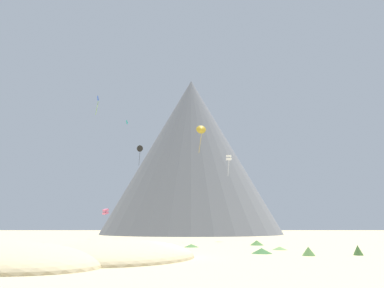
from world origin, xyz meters
TOP-DOWN VIEW (x-y plane):
  - ground_plane at (0.00, 0.00)m, footprint 400.00×400.00m
  - dune_foreground_left at (-5.95, -0.38)m, footprint 19.78×21.30m
  - bush_near_right at (19.32, 2.47)m, footprint 1.14×1.14m
  - bush_far_left at (13.06, 10.97)m, footprint 2.40×2.40m
  - bush_ridge_crest at (1.51, 16.75)m, footprint 3.17×3.17m
  - bush_far_right at (13.79, 1.92)m, footprint 1.88×1.88m
  - bush_scatter_east at (9.44, 4.90)m, footprint 2.83×2.83m
  - bush_near_left at (12.12, 21.66)m, footprint 2.45×2.45m
  - rock_massif at (2.27, 95.03)m, footprint 94.46×94.46m
  - kite_blue_high at (-20.30, 40.08)m, footprint 0.68×0.89m
  - kite_black_mid at (-12.68, 57.84)m, footprint 1.94×1.59m
  - kite_rainbow_low at (-17.69, 43.07)m, footprint 1.46×1.48m
  - kite_white_mid at (10.09, 39.78)m, footprint 1.37×1.42m
  - kite_gold_mid at (3.84, 38.48)m, footprint 2.24×1.16m
  - kite_teal_high at (-16.47, 57.19)m, footprint 0.70×1.11m

SIDE VIEW (x-z plane):
  - ground_plane at x=0.00m, z-range 0.00..0.00m
  - dune_foreground_left at x=-5.95m, z-range -1.75..1.75m
  - bush_far_left at x=13.06m, z-range 0.00..0.42m
  - bush_ridge_crest at x=1.51m, z-range 0.00..0.45m
  - bush_scatter_east at x=9.44m, z-range 0.00..0.61m
  - bush_near_left at x=12.12m, z-range 0.00..0.79m
  - bush_far_right at x=13.79m, z-range 0.00..0.94m
  - bush_near_right at x=19.32m, z-range 0.00..1.07m
  - kite_rainbow_low at x=-17.69m, z-range 5.47..6.85m
  - kite_white_mid at x=10.09m, z-range 15.51..20.37m
  - kite_black_mid at x=-12.68m, z-range 21.16..26.88m
  - kite_gold_mid at x=3.84m, z-range 20.94..27.49m
  - rock_massif at x=2.27m, z-range -1.90..59.33m
  - kite_blue_high at x=-20.30m, z-range 29.17..33.78m
  - kite_teal_high at x=-16.47m, z-range 30.99..32.17m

